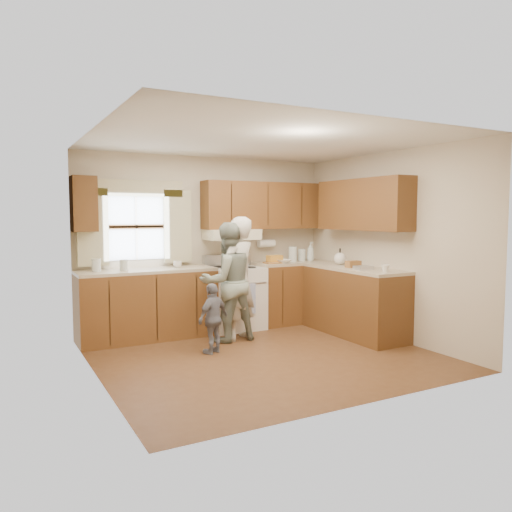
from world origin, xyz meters
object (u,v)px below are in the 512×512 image
stove (235,297)px  child (213,318)px  woman_left (238,278)px  woman_right (227,282)px

stove → child: 1.31m
stove → woman_left: 0.72m
child → woman_left: bearing=-167.0°
woman_right → child: woman_right is taller
stove → woman_right: 0.77m
stove → woman_left: (-0.23, -0.59, 0.35)m
woman_right → child: 0.71m
child → woman_right: bearing=-157.8°
woman_right → child: size_ratio=1.84×
stove → woman_right: woman_right is taller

